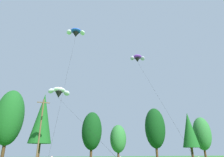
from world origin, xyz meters
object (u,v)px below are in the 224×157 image
Objects in this scene: utility_pole at (40,129)px; parafoil_kite_mid_white at (59,92)px; parafoil_kite_far_purple at (137,58)px; parafoil_kite_high_blue_white at (76,33)px.

parafoil_kite_mid_white is (2.25, -3.93, 5.67)m from utility_pole.
parafoil_kite_mid_white is 0.90× the size of parafoil_kite_far_purple.
parafoil_kite_high_blue_white reaches higher than utility_pole.
parafoil_kite_far_purple is (15.79, -6.68, 12.93)m from utility_pole.
parafoil_kite_mid_white is at bearing -60.20° from utility_pole.
parafoil_kite_high_blue_white is 10.45m from parafoil_kite_mid_white.
utility_pole is at bearing 115.78° from parafoil_kite_high_blue_white.
parafoil_kite_far_purple is at bearing -22.93° from utility_pole.
utility_pole is 0.67× the size of parafoil_kite_mid_white.
parafoil_kite_high_blue_white reaches higher than parafoil_kite_mid_white.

